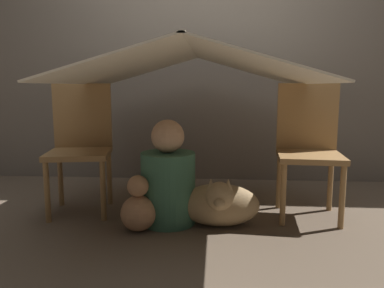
% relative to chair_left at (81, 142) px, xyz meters
% --- Properties ---
extents(ground_plane, '(8.80, 8.80, 0.00)m').
position_rel_chair_left_xyz_m(ground_plane, '(0.79, -0.19, -0.48)').
color(ground_plane, brown).
extents(wall_back, '(7.00, 0.05, 2.50)m').
position_rel_chair_left_xyz_m(wall_back, '(0.79, 0.96, 0.77)').
color(wall_back, '#6B6056').
rests_on(wall_back, ground_plane).
extents(chair_left, '(0.47, 0.47, 0.89)m').
position_rel_chair_left_xyz_m(chair_left, '(0.00, 0.00, 0.00)').
color(chair_left, olive).
rests_on(chair_left, ground_plane).
extents(chair_right, '(0.44, 0.44, 0.89)m').
position_rel_chair_left_xyz_m(chair_right, '(1.57, 0.00, 0.00)').
color(chair_right, olive).
rests_on(chair_right, ground_plane).
extents(sheet_canopy, '(1.55, 1.47, 0.23)m').
position_rel_chair_left_xyz_m(sheet_canopy, '(0.79, -0.08, 0.52)').
color(sheet_canopy, silver).
extents(person_front, '(0.34, 0.34, 0.67)m').
position_rel_chair_left_xyz_m(person_front, '(0.65, -0.23, -0.21)').
color(person_front, '#38664C').
rests_on(person_front, ground_plane).
extents(dog, '(0.51, 0.42, 0.35)m').
position_rel_chair_left_xyz_m(dog, '(0.97, -0.30, -0.33)').
color(dog, '#9E7F56').
rests_on(dog, ground_plane).
extents(plush_toy, '(0.22, 0.22, 0.34)m').
position_rel_chair_left_xyz_m(plush_toy, '(0.48, -0.38, -0.35)').
color(plush_toy, tan).
rests_on(plush_toy, ground_plane).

